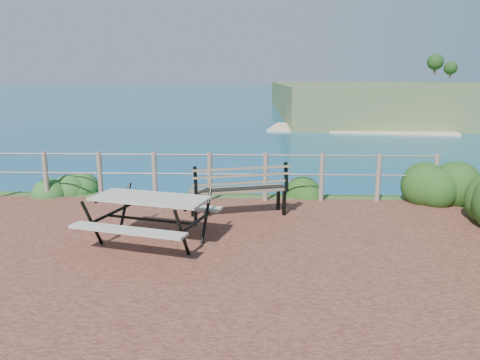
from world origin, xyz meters
name	(u,v)px	position (x,y,z in m)	size (l,w,h in m)	color
ground	(186,263)	(0.00, 0.00, 0.00)	(10.00, 7.00, 0.12)	brown
ocean	(256,84)	(0.00, 200.00, 0.00)	(1200.00, 1200.00, 0.00)	#15717E
safety_railing	(210,174)	(0.00, 3.35, 0.57)	(9.40, 0.10, 1.00)	#6B5B4C
picnic_table	(151,215)	(-0.63, 0.70, 0.47)	(1.88, 1.47, 0.74)	gray
park_bench	(239,182)	(0.64, 2.24, 0.66)	(1.84, 0.94, 1.01)	brown
shrub_right_edge	(445,205)	(4.77, 3.17, 0.00)	(1.20, 1.20, 1.71)	#1D4214
shrub_lip_west	(67,193)	(-3.27, 3.89, 0.00)	(0.86, 0.86, 0.64)	#285720
shrub_lip_east	(306,197)	(2.04, 3.78, 0.00)	(0.81, 0.81, 0.57)	#1D4214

